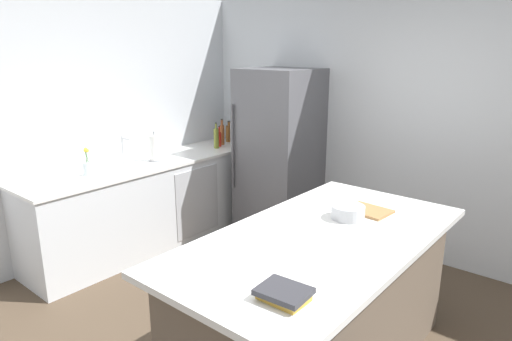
% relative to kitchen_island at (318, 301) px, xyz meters
% --- Properties ---
extents(wall_rear, '(6.00, 0.10, 2.60)m').
position_rel_kitchen_island_xyz_m(wall_rear, '(-0.35, 2.06, 0.83)').
color(wall_rear, silver).
rests_on(wall_rear, ground_plane).
extents(wall_left, '(0.10, 6.00, 2.60)m').
position_rel_kitchen_island_xyz_m(wall_left, '(-2.80, -0.19, 0.83)').
color(wall_left, silver).
rests_on(wall_left, ground_plane).
extents(counter_run_left, '(0.69, 2.74, 0.90)m').
position_rel_kitchen_island_xyz_m(counter_run_left, '(-2.42, 0.55, -0.02)').
color(counter_run_left, silver).
rests_on(counter_run_left, ground_plane).
extents(kitchen_island, '(1.10, 2.12, 0.93)m').
position_rel_kitchen_island_xyz_m(kitchen_island, '(0.00, 0.00, 0.00)').
color(kitchen_island, brown).
rests_on(kitchen_island, ground_plane).
extents(refrigerator, '(0.76, 0.76, 1.83)m').
position_rel_kitchen_island_xyz_m(refrigerator, '(-1.56, 1.64, 0.45)').
color(refrigerator, '#56565B').
rests_on(refrigerator, ground_plane).
extents(sink_faucet, '(0.15, 0.05, 0.30)m').
position_rel_kitchen_island_xyz_m(sink_faucet, '(-2.47, 0.27, 0.59)').
color(sink_faucet, silver).
rests_on(sink_faucet, counter_run_left).
extents(flower_vase, '(0.09, 0.09, 0.26)m').
position_rel_kitchen_island_xyz_m(flower_vase, '(-2.43, -0.15, 0.52)').
color(flower_vase, silver).
rests_on(flower_vase, counter_run_left).
extents(paper_towel_roll, '(0.14, 0.14, 0.31)m').
position_rel_kitchen_island_xyz_m(paper_towel_roll, '(-2.38, 0.59, 0.57)').
color(paper_towel_roll, gray).
rests_on(paper_towel_roll, counter_run_left).
extents(whiskey_bottle, '(0.08, 0.08, 0.26)m').
position_rel_kitchen_island_xyz_m(whiskey_bottle, '(-2.47, 1.81, 0.54)').
color(whiskey_bottle, brown).
rests_on(whiskey_bottle, counter_run_left).
extents(soda_bottle, '(0.07, 0.07, 0.37)m').
position_rel_kitchen_island_xyz_m(soda_bottle, '(-2.32, 1.72, 0.58)').
color(soda_bottle, silver).
rests_on(soda_bottle, counter_run_left).
extents(vinegar_bottle, '(0.06, 0.06, 0.31)m').
position_rel_kitchen_island_xyz_m(vinegar_bottle, '(-2.41, 1.62, 0.56)').
color(vinegar_bottle, '#994C23').
rests_on(vinegar_bottle, counter_run_left).
extents(hot_sauce_bottle, '(0.05, 0.05, 0.25)m').
position_rel_kitchen_island_xyz_m(hot_sauce_bottle, '(-2.36, 1.52, 0.53)').
color(hot_sauce_bottle, red).
rests_on(hot_sauce_bottle, counter_run_left).
extents(olive_oil_bottle, '(0.06, 0.06, 0.30)m').
position_rel_kitchen_island_xyz_m(olive_oil_bottle, '(-2.33, 1.44, 0.56)').
color(olive_oil_bottle, olive).
rests_on(olive_oil_bottle, counter_run_left).
extents(cookbook_stack, '(0.25, 0.21, 0.06)m').
position_rel_kitchen_island_xyz_m(cookbook_stack, '(0.26, -0.73, 0.49)').
color(cookbook_stack, gold).
rests_on(cookbook_stack, kitchen_island).
extents(mixing_bowl, '(0.23, 0.23, 0.09)m').
position_rel_kitchen_island_xyz_m(mixing_bowl, '(-0.02, 0.37, 0.50)').
color(mixing_bowl, '#B2B5BA').
rests_on(mixing_bowl, kitchen_island).
extents(cutting_board, '(0.31, 0.25, 0.02)m').
position_rel_kitchen_island_xyz_m(cutting_board, '(0.03, 0.57, 0.47)').
color(cutting_board, '#9E7042').
rests_on(cutting_board, kitchen_island).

